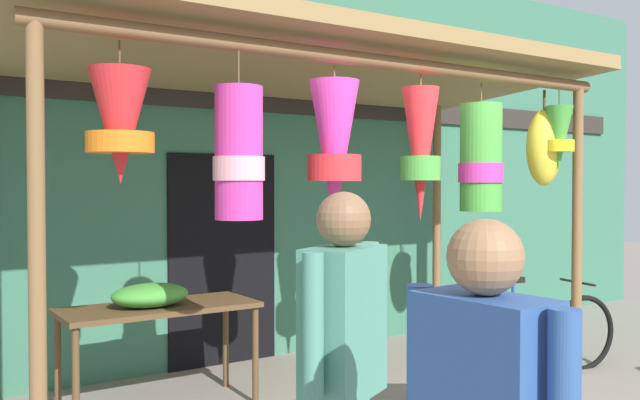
{
  "coord_description": "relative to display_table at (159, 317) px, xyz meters",
  "views": [
    {
      "loc": [
        -3.35,
        -3.4,
        1.73
      ],
      "look_at": [
        -0.28,
        1.24,
        1.59
      ],
      "focal_mm": 38.17,
      "sensor_mm": 36.0,
      "label": 1
    }
  ],
  "objects": [
    {
      "name": "shop_facade",
      "position": [
        1.54,
        1.06,
        1.33
      ],
      "size": [
        11.88,
        0.29,
        4.09
      ],
      "color": "#387056",
      "rests_on": "ground_plane"
    },
    {
      "name": "market_stall_canopy",
      "position": [
        1.2,
        -0.51,
        1.72
      ],
      "size": [
        5.04,
        2.31,
        2.84
      ],
      "color": "brown",
      "rests_on": "ground_plane"
    },
    {
      "name": "display_table",
      "position": [
        0.0,
        0.0,
        0.0
      ],
      "size": [
        1.46,
        0.63,
        0.8
      ],
      "color": "brown",
      "rests_on": "ground_plane"
    },
    {
      "name": "flower_heap_on_table",
      "position": [
        -0.07,
        -0.04,
        0.18
      ],
      "size": [
        0.58,
        0.41,
        0.18
      ],
      "color": "green",
      "rests_on": "display_table"
    },
    {
      "name": "folding_chair",
      "position": [
        1.67,
        -1.29,
        -0.21
      ],
      "size": [
        0.55,
        0.55,
        0.84
      ],
      "color": "#2347A8",
      "rests_on": "ground_plane"
    },
    {
      "name": "parked_bicycle",
      "position": [
        3.18,
        -0.96,
        -0.36
      ],
      "size": [
        1.73,
        0.5,
        0.92
      ],
      "color": "black",
      "rests_on": "ground_plane"
    },
    {
      "name": "vendor_in_orange",
      "position": [
        -0.17,
        -2.65,
        0.29
      ],
      "size": [
        0.54,
        0.38,
        1.69
      ],
      "color": "#4C8E7A",
      "rests_on": "ground_plane"
    }
  ]
}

